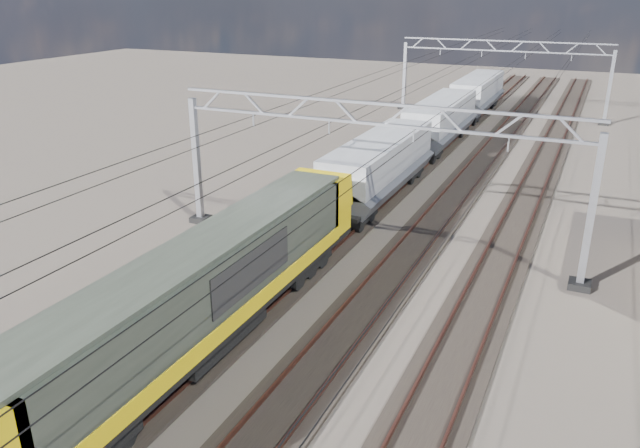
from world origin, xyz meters
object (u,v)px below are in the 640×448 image
at_px(catenary_gantry_mid, 369,172).
at_px(hopper_wagon_lead, 379,164).
at_px(hopper_wagon_mid, 441,119).
at_px(hopper_wagon_third, 478,92).
at_px(locomotive, 204,289).
at_px(catenary_gantry_far, 501,75).

xyz_separation_m(catenary_gantry_mid, hopper_wagon_lead, (-2.00, 7.27, -1.67)).
bearing_deg(hopper_wagon_mid, catenary_gantry_mid, -84.68).
xyz_separation_m(hopper_wagon_lead, hopper_wagon_third, (0.00, 28.40, 0.00)).
relative_size(catenary_gantry_mid, hopper_wagon_third, 1.53).
relative_size(hopper_wagon_lead, hopper_wagon_third, 1.00).
bearing_deg(catenary_gantry_mid, hopper_wagon_third, 93.21).
bearing_deg(locomotive, catenary_gantry_far, 87.53).
bearing_deg(hopper_wagon_mid, locomotive, -90.00).
bearing_deg(catenary_gantry_far, hopper_wagon_third, -170.72).
xyz_separation_m(locomotive, hopper_wagon_lead, (-0.00, 17.70, -0.09)).
relative_size(catenary_gantry_far, locomotive, 0.94).
bearing_deg(catenary_gantry_far, hopper_wagon_mid, -97.84).
bearing_deg(catenary_gantry_mid, hopper_wagon_lead, 105.38).
distance_m(catenary_gantry_far, hopper_wagon_mid, 14.76).
xyz_separation_m(hopper_wagon_mid, hopper_wagon_third, (0.00, 14.20, 0.00)).
xyz_separation_m(catenary_gantry_mid, hopper_wagon_mid, (-2.00, 21.47, -1.67)).
distance_m(locomotive, hopper_wagon_third, 46.10).
bearing_deg(hopper_wagon_lead, hopper_wagon_mid, 90.00).
bearing_deg(locomotive, hopper_wagon_third, 90.00).
height_order(locomotive, hopper_wagon_mid, locomotive).
bearing_deg(locomotive, catenary_gantry_mid, 79.14).
height_order(catenary_gantry_mid, catenary_gantry_far, same).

